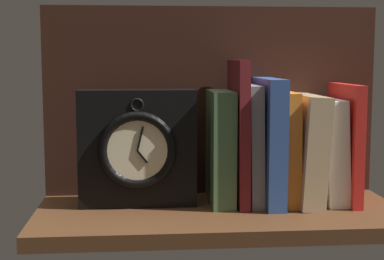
% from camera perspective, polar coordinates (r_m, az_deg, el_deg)
% --- Properties ---
extents(ground_plane, '(0.63, 0.27, 0.03)m').
position_cam_1_polar(ground_plane, '(1.02, 2.75, -8.49)').
color(ground_plane, '#4C2D19').
extents(back_panel, '(0.63, 0.01, 0.36)m').
position_cam_1_polar(back_panel, '(1.11, 1.91, 2.87)').
color(back_panel, black).
rests_on(back_panel, ground_plane).
extents(book_green_romantic, '(0.04, 0.12, 0.20)m').
position_cam_1_polar(book_green_romantic, '(1.03, 2.84, -1.75)').
color(book_green_romantic, '#476B44').
rests_on(book_green_romantic, ground_plane).
extents(book_maroon_dawkins, '(0.02, 0.14, 0.26)m').
position_cam_1_polar(book_maroon_dawkins, '(1.04, 4.61, -0.24)').
color(book_maroon_dawkins, maroon).
rests_on(book_maroon_dawkins, ground_plane).
extents(book_gray_chess, '(0.03, 0.13, 0.21)m').
position_cam_1_polar(book_gray_chess, '(1.04, 5.89, -1.42)').
color(book_gray_chess, gray).
rests_on(book_gray_chess, ground_plane).
extents(book_blue_modern, '(0.03, 0.16, 0.23)m').
position_cam_1_polar(book_blue_modern, '(1.05, 7.55, -1.08)').
color(book_blue_modern, '#2D4C8E').
rests_on(book_blue_modern, ground_plane).
extents(book_orange_pandolfini, '(0.03, 0.13, 0.20)m').
position_cam_1_polar(book_orange_pandolfini, '(1.06, 9.22, -1.70)').
color(book_orange_pandolfini, orange).
rests_on(book_orange_pandolfini, ground_plane).
extents(book_tan_shortstories, '(0.05, 0.16, 0.20)m').
position_cam_1_polar(book_tan_shortstories, '(1.07, 11.10, -1.82)').
color(book_tan_shortstories, tan).
rests_on(book_tan_shortstories, ground_plane).
extents(book_white_catcher, '(0.05, 0.13, 0.19)m').
position_cam_1_polar(book_white_catcher, '(1.08, 13.26, -1.99)').
color(book_white_catcher, silver).
rests_on(book_white_catcher, ground_plane).
extents(book_red_requiem, '(0.02, 0.15, 0.21)m').
position_cam_1_polar(book_red_requiem, '(1.09, 14.85, -1.25)').
color(book_red_requiem, red).
rests_on(book_red_requiem, ground_plane).
extents(framed_clock, '(0.21, 0.06, 0.21)m').
position_cam_1_polar(framed_clock, '(1.02, -5.40, -1.81)').
color(framed_clock, black).
rests_on(framed_clock, ground_plane).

